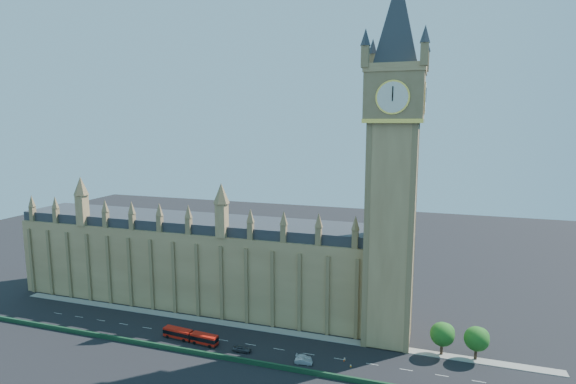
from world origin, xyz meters
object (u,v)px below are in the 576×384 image
(car_grey, at_px, (242,349))
(car_white, at_px, (304,357))
(car_silver, at_px, (304,361))
(red_bus, at_px, (190,336))

(car_grey, height_order, car_white, car_grey)
(car_silver, distance_m, car_white, 2.14)
(car_grey, distance_m, car_white, 16.15)
(car_grey, relative_size, car_silver, 1.09)
(car_silver, bearing_deg, car_white, 7.70)
(car_grey, height_order, car_silver, car_grey)
(car_grey, bearing_deg, red_bus, 83.41)
(car_white, bearing_deg, red_bus, 87.32)
(car_grey, bearing_deg, car_white, -88.82)
(car_grey, xyz_separation_m, car_silver, (16.62, -0.88, -0.09))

